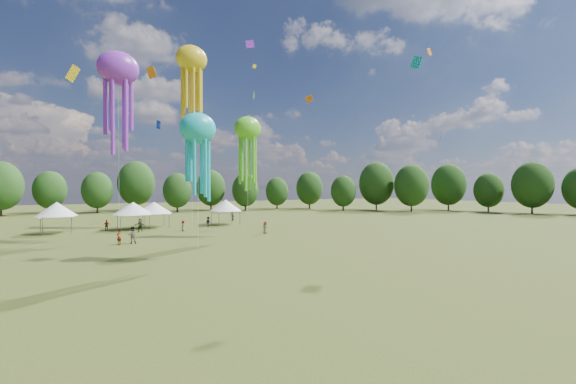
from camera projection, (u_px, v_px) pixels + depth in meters
ground at (426, 382)px, 12.10m from camera, size 300.00×300.00×0.00m
spectator_near at (132, 235)px, 41.71m from camera, size 0.97×0.78×1.92m
spectators_far at (186, 223)px, 56.44m from camera, size 22.84×22.37×1.93m
festival_tents at (116, 209)px, 54.93m from camera, size 40.35×6.84×4.33m
show_kites at (137, 87)px, 46.08m from camera, size 33.00×27.27×27.64m
treeline at (113, 186)px, 64.21m from camera, size 201.57×95.24×13.43m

